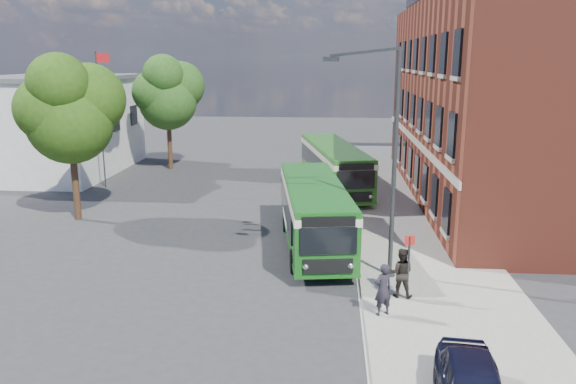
{
  "coord_description": "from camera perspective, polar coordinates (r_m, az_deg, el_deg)",
  "views": [
    {
      "loc": [
        2.78,
        -23.22,
        8.59
      ],
      "look_at": [
        0.72,
        3.39,
        2.2
      ],
      "focal_mm": 35.0,
      "sensor_mm": 36.0,
      "label": 1
    }
  ],
  "objects": [
    {
      "name": "tree_left",
      "position": [
        31.65,
        -21.32,
        7.92
      ],
      "size": [
        5.26,
        5.0,
        8.88
      ],
      "color": "#332012",
      "rests_on": "ground"
    },
    {
      "name": "pedestrian_b",
      "position": [
        20.79,
        11.41,
        -8.03
      ],
      "size": [
        1.0,
        0.84,
        1.84
      ],
      "primitive_type": "imported",
      "rotation": [
        0.0,
        0.0,
        2.97
      ],
      "color": "black",
      "rests_on": "pavement"
    },
    {
      "name": "bus_front",
      "position": [
        25.95,
        2.65,
        -1.65
      ],
      "size": [
        3.94,
        10.62,
        3.02
      ],
      "color": "#165617",
      "rests_on": "ground"
    },
    {
      "name": "brick_office",
      "position": [
        37.0,
        22.42,
        9.96
      ],
      "size": [
        12.1,
        26.0,
        14.2
      ],
      "color": "maroon",
      "rests_on": "ground"
    },
    {
      "name": "kerb_line",
      "position": [
        32.4,
        6.33,
        -1.98
      ],
      "size": [
        0.12,
        48.0,
        0.01
      ],
      "primitive_type": "cube",
      "color": "beige",
      "rests_on": "ground"
    },
    {
      "name": "bus_stop_sign",
      "position": [
        20.49,
        12.15,
        -7.07
      ],
      "size": [
        0.35,
        0.08,
        2.52
      ],
      "color": "#323537",
      "rests_on": "ground"
    },
    {
      "name": "white_building",
      "position": [
        46.42,
        -22.35,
        6.37
      ],
      "size": [
        9.4,
        13.4,
        7.3
      ],
      "color": "beige",
      "rests_on": "ground"
    },
    {
      "name": "ground",
      "position": [
        24.91,
        -2.27,
        -6.71
      ],
      "size": [
        120.0,
        120.0,
        0.0
      ],
      "primitive_type": "plane",
      "color": "#2C2C2F",
      "rests_on": "ground"
    },
    {
      "name": "pavement",
      "position": [
        32.64,
        11.7,
        -1.94
      ],
      "size": [
        6.0,
        48.0,
        0.15
      ],
      "primitive_type": "cube",
      "color": "gray",
      "rests_on": "ground"
    },
    {
      "name": "pedestrian_a",
      "position": [
        19.28,
        9.62,
        -9.74
      ],
      "size": [
        0.79,
        0.69,
        1.82
      ],
      "primitive_type": "imported",
      "rotation": [
        0.0,
        0.0,
        3.62
      ],
      "color": "black",
      "rests_on": "pavement"
    },
    {
      "name": "tree_right",
      "position": [
        44.79,
        -12.11,
        9.9
      ],
      "size": [
        5.26,
        5.0,
        8.89
      ],
      "color": "#332012",
      "rests_on": "ground"
    },
    {
      "name": "bus_rear",
      "position": [
        37.22,
        4.69,
        2.96
      ],
      "size": [
        4.94,
        12.09,
        3.02
      ],
      "color": "#236118",
      "rests_on": "ground"
    },
    {
      "name": "flagpole",
      "position": [
        39.46,
        -18.47,
        7.48
      ],
      "size": [
        0.95,
        0.1,
        9.0
      ],
      "color": "#323537",
      "rests_on": "ground"
    },
    {
      "name": "tree_mid",
      "position": [
        41.87,
        -19.66,
        8.36
      ],
      "size": [
        4.73,
        4.5,
        7.99
      ],
      "color": "#332012",
      "rests_on": "ground"
    },
    {
      "name": "street_lamp",
      "position": [
        21.66,
        9.82,
        3.16
      ],
      "size": [
        2.96,
        2.38,
        9.0
      ],
      "color": "#323537",
      "rests_on": "ground"
    }
  ]
}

